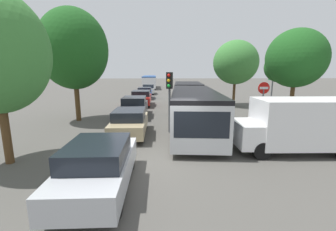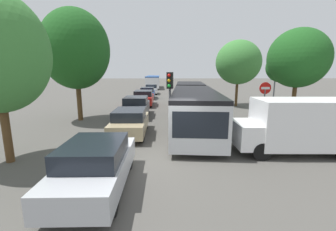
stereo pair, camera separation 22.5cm
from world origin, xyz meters
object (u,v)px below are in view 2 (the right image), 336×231
Objects in this scene: queued_car_white at (152,89)px; tree_right_mid at (238,62)px; white_van at (299,125)px; traffic_light at (170,89)px; queued_car_silver at (96,165)px; queued_car_graphite at (136,106)px; queued_car_tan at (130,122)px; no_entry_sign at (264,98)px; city_bus_rear at (153,81)px; articulated_bus at (192,100)px; queued_car_blue at (147,93)px; tree_right_near at (296,60)px; queued_car_red at (144,98)px; tree_left_mid at (75,50)px; direction_sign_post at (274,84)px.

queued_car_white is 15.68m from tree_right_mid.
white_van is 1.49× the size of traffic_light.
queued_car_graphite is (-0.05, 11.05, 0.03)m from queued_car_silver.
no_entry_sign is (7.85, 1.16, 1.15)m from queued_car_tan.
queued_car_tan is (0.09, -34.80, -0.70)m from city_bus_rear.
no_entry_sign reaches higher than articulated_bus.
queued_car_graphite is 11.22m from tree_right_mid.
queued_car_blue is 1.46× the size of no_entry_sign.
white_van is (7.62, -37.72, -0.19)m from city_bus_rear.
queued_car_silver is 1.02× the size of queued_car_blue.
tree_right_mid is at bearing 144.61° from articulated_bus.
queued_car_white is 23.59m from tree_right_near.
queued_car_silver is 0.83× the size of white_van.
no_entry_sign is at bearing -92.75° from white_van.
white_van is (7.75, 2.79, 0.50)m from queued_car_silver.
queued_car_red reaches higher than queued_car_white.
tree_right_mid is (9.41, 15.95, 3.54)m from queued_car_silver.
articulated_bus is 10.67m from queued_car_silver.
queued_car_tan is at bearing -131.93° from tree_right_mid.
queued_car_red is at bearing 134.70° from tree_right_near.
white_van is at bearing -115.58° from tree_right_near.
city_bus_rear is at bearing 82.59° from tree_left_mid.
city_bus_rear is 12.29m from queued_car_white.
tree_left_mid is (-6.28, 3.47, 2.39)m from traffic_light.
no_entry_sign is at bearing 59.27° from direction_sign_post.
tree_left_mid reaches higher than queued_car_red.
no_entry_sign is 2.75m from tree_right_near.
white_van is (7.66, -13.77, 0.47)m from queued_car_red.
queued_car_tan reaches higher than queued_car_blue.
articulated_bus is 4.17m from traffic_light.
no_entry_sign is at bearing -159.87° from queued_car_white.
city_bus_rear is 2.78× the size of queued_car_tan.
queued_car_graphite is at bearing 3.22° from queued_car_tan.
queued_car_red is 12.59m from no_entry_sign.
traffic_light is (-5.35, 3.40, 1.26)m from white_van.
white_van is 0.86× the size of tree_right_near.
no_entry_sign is 0.78× the size of direction_sign_post.
no_entry_sign is (8.12, -4.17, 1.11)m from queued_car_graphite.
direction_sign_post reaches higher than white_van.
tree_right_near is (9.70, 6.85, 3.35)m from queued_car_silver.
city_bus_rear is at bearing 1.44° from queued_car_white.
queued_car_silver is 0.72× the size of tree_right_near.
queued_car_blue is 11.94m from tree_right_mid.
queued_car_silver is at bearing -120.55° from tree_right_mid.
white_van is at bearing 77.43° from traffic_light.
articulated_bus is 3.92× the size of queued_car_white.
queued_car_white is at bearing -1.04° from queued_car_red.
tree_right_near is at bearing -112.97° from queued_car_graphite.
queued_car_blue is 1.00× the size of queued_car_white.
queued_car_white is (0.26, 5.72, 0.00)m from queued_car_blue.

